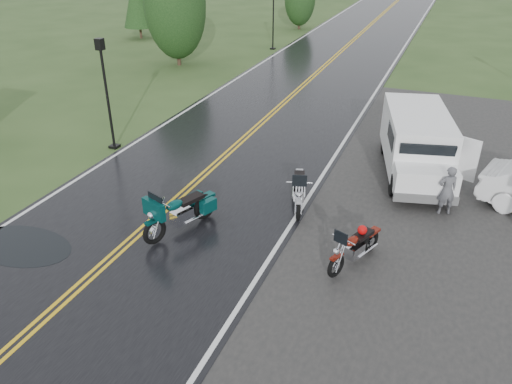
% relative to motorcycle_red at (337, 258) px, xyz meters
% --- Properties ---
extents(ground, '(120.00, 120.00, 0.00)m').
position_rel_motorcycle_red_xyz_m(ground, '(-5.55, -0.33, -0.61)').
color(ground, '#2D471E').
rests_on(ground, ground).
extents(road, '(8.00, 100.00, 0.04)m').
position_rel_motorcycle_red_xyz_m(road, '(-5.55, 9.67, -0.59)').
color(road, black).
rests_on(road, ground).
extents(motorcycle_red, '(1.48, 2.19, 1.22)m').
position_rel_motorcycle_red_xyz_m(motorcycle_red, '(0.00, 0.00, 0.00)').
color(motorcycle_red, '#5C130A').
rests_on(motorcycle_red, ground).
extents(motorcycle_teal, '(1.70, 2.62, 1.45)m').
position_rel_motorcycle_red_xyz_m(motorcycle_teal, '(-4.81, -0.41, 0.12)').
color(motorcycle_teal, '#043635').
rests_on(motorcycle_teal, ground).
extents(motorcycle_silver, '(1.46, 2.44, 1.36)m').
position_rel_motorcycle_red_xyz_m(motorcycle_silver, '(-1.64, 2.20, 0.07)').
color(motorcycle_silver, '#A0A2A7').
rests_on(motorcycle_silver, ground).
extents(van_white, '(3.25, 5.74, 2.13)m').
position_rel_motorcycle_red_xyz_m(van_white, '(0.69, 4.78, 0.46)').
color(van_white, white).
rests_on(van_white, ground).
extents(person_at_van, '(0.66, 0.57, 1.52)m').
position_rel_motorcycle_red_xyz_m(person_at_van, '(2.24, 4.20, 0.15)').
color(person_at_van, '#535459').
rests_on(person_at_van, ground).
extents(lamp_post_near_left, '(0.36, 0.36, 4.17)m').
position_rel_motorcycle_red_xyz_m(lamp_post_near_left, '(-9.87, 4.73, 1.48)').
color(lamp_post_near_left, black).
rests_on(lamp_post_near_left, ground).
extents(lamp_post_far_left, '(0.34, 0.34, 3.93)m').
position_rel_motorcycle_red_xyz_m(lamp_post_far_left, '(-10.11, 23.11, 1.36)').
color(lamp_post_far_left, black).
rests_on(lamp_post_far_left, ground).
extents(tree_left_mid, '(3.62, 3.62, 5.65)m').
position_rel_motorcycle_red_xyz_m(tree_left_mid, '(-13.91, 16.87, 2.22)').
color(tree_left_mid, '#1E3D19').
rests_on(tree_left_mid, ground).
extents(tree_left_far, '(2.46, 2.46, 3.79)m').
position_rel_motorcycle_red_xyz_m(tree_left_far, '(-10.69, 30.92, 1.29)').
color(tree_left_far, '#1E3D19').
rests_on(tree_left_far, ground).
extents(pine_left_far, '(2.29, 2.29, 4.77)m').
position_rel_motorcycle_red_xyz_m(pine_left_far, '(-20.60, 22.89, 1.78)').
color(pine_left_far, '#1E3D19').
rests_on(pine_left_far, ground).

